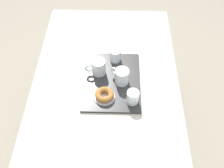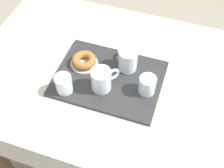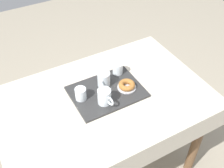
{
  "view_description": "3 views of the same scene",
  "coord_description": "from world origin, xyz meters",
  "px_view_note": "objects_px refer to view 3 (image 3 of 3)",
  "views": [
    {
      "loc": [
        -1.02,
        -0.07,
        1.98
      ],
      "look_at": [
        -0.08,
        -0.04,
        0.81
      ],
      "focal_mm": 42.11,
      "sensor_mm": 36.0,
      "label": 1
    },
    {
      "loc": [
        0.22,
        -0.76,
        1.75
      ],
      "look_at": [
        -0.01,
        -0.07,
        0.8
      ],
      "focal_mm": 47.16,
      "sensor_mm": 36.0,
      "label": 2
    },
    {
      "loc": [
        0.53,
        1.06,
        1.99
      ],
      "look_at": [
        -0.09,
        -0.06,
        0.81
      ],
      "focal_mm": 44.27,
      "sensor_mm": 36.0,
      "label": 3
    }
  ],
  "objects_px": {
    "water_glass_near": "(118,69)",
    "sugar_donut_left": "(127,85)",
    "dining_table": "(104,110)",
    "donut_plate_left": "(127,87)",
    "serving_tray": "(107,92)",
    "tea_mug_left": "(104,80)",
    "tea_mug_right": "(104,97)",
    "water_glass_far": "(81,94)"
  },
  "relations": [
    {
      "from": "tea_mug_right",
      "to": "sugar_donut_left",
      "type": "distance_m",
      "value": 0.19
    },
    {
      "from": "donut_plate_left",
      "to": "sugar_donut_left",
      "type": "xyz_separation_m",
      "value": [
        0.0,
        0.0,
        0.02
      ]
    },
    {
      "from": "serving_tray",
      "to": "tea_mug_left",
      "type": "relative_size",
      "value": 4.17
    },
    {
      "from": "dining_table",
      "to": "water_glass_far",
      "type": "relative_size",
      "value": 16.69
    },
    {
      "from": "dining_table",
      "to": "water_glass_far",
      "type": "height_order",
      "value": "water_glass_far"
    },
    {
      "from": "dining_table",
      "to": "water_glass_near",
      "type": "xyz_separation_m",
      "value": [
        -0.19,
        -0.15,
        0.16
      ]
    },
    {
      "from": "tea_mug_left",
      "to": "water_glass_near",
      "type": "height_order",
      "value": "tea_mug_left"
    },
    {
      "from": "tea_mug_right",
      "to": "sugar_donut_left",
      "type": "xyz_separation_m",
      "value": [
        -0.18,
        -0.04,
        -0.02
      ]
    },
    {
      "from": "water_glass_near",
      "to": "water_glass_far",
      "type": "xyz_separation_m",
      "value": [
        0.31,
        0.1,
        -0.0
      ]
    },
    {
      "from": "dining_table",
      "to": "tea_mug_right",
      "type": "height_order",
      "value": "tea_mug_right"
    },
    {
      "from": "serving_tray",
      "to": "dining_table",
      "type": "bearing_deg",
      "value": 41.58
    },
    {
      "from": "water_glass_near",
      "to": "donut_plate_left",
      "type": "distance_m",
      "value": 0.16
    },
    {
      "from": "water_glass_near",
      "to": "sugar_donut_left",
      "type": "bearing_deg",
      "value": 81.67
    },
    {
      "from": "dining_table",
      "to": "sugar_donut_left",
      "type": "xyz_separation_m",
      "value": [
        -0.17,
        0.0,
        0.14
      ]
    },
    {
      "from": "tea_mug_right",
      "to": "serving_tray",
      "type": "bearing_deg",
      "value": -125.33
    },
    {
      "from": "dining_table",
      "to": "water_glass_near",
      "type": "bearing_deg",
      "value": -140.73
    },
    {
      "from": "tea_mug_left",
      "to": "tea_mug_right",
      "type": "bearing_deg",
      "value": 63.94
    },
    {
      "from": "donut_plate_left",
      "to": "serving_tray",
      "type": "bearing_deg",
      "value": -16.52
    },
    {
      "from": "water_glass_near",
      "to": "water_glass_far",
      "type": "height_order",
      "value": "same"
    },
    {
      "from": "serving_tray",
      "to": "tea_mug_left",
      "type": "xyz_separation_m",
      "value": [
        -0.01,
        -0.06,
        0.05
      ]
    },
    {
      "from": "serving_tray",
      "to": "donut_plate_left",
      "type": "xyz_separation_m",
      "value": [
        -0.12,
        0.04,
        0.01
      ]
    },
    {
      "from": "dining_table",
      "to": "water_glass_near",
      "type": "distance_m",
      "value": 0.29
    },
    {
      "from": "tea_mug_left",
      "to": "donut_plate_left",
      "type": "bearing_deg",
      "value": 140.65
    },
    {
      "from": "dining_table",
      "to": "serving_tray",
      "type": "distance_m",
      "value": 0.13
    },
    {
      "from": "tea_mug_left",
      "to": "sugar_donut_left",
      "type": "xyz_separation_m",
      "value": [
        -0.11,
        0.09,
        -0.02
      ]
    },
    {
      "from": "serving_tray",
      "to": "tea_mug_left",
      "type": "bearing_deg",
      "value": -100.16
    },
    {
      "from": "donut_plate_left",
      "to": "sugar_donut_left",
      "type": "relative_size",
      "value": 1.13
    },
    {
      "from": "dining_table",
      "to": "water_glass_far",
      "type": "distance_m",
      "value": 0.21
    },
    {
      "from": "tea_mug_right",
      "to": "sugar_donut_left",
      "type": "height_order",
      "value": "tea_mug_right"
    },
    {
      "from": "tea_mug_right",
      "to": "water_glass_far",
      "type": "distance_m",
      "value": 0.15
    },
    {
      "from": "tea_mug_left",
      "to": "donut_plate_left",
      "type": "distance_m",
      "value": 0.15
    },
    {
      "from": "dining_table",
      "to": "tea_mug_right",
      "type": "relative_size",
      "value": 10.67
    },
    {
      "from": "tea_mug_right",
      "to": "water_glass_near",
      "type": "xyz_separation_m",
      "value": [
        -0.2,
        -0.2,
        -0.01
      ]
    },
    {
      "from": "dining_table",
      "to": "donut_plate_left",
      "type": "height_order",
      "value": "donut_plate_left"
    },
    {
      "from": "dining_table",
      "to": "water_glass_near",
      "type": "relative_size",
      "value": 16.69
    },
    {
      "from": "tea_mug_left",
      "to": "water_glass_near",
      "type": "relative_size",
      "value": 1.35
    },
    {
      "from": "sugar_donut_left",
      "to": "water_glass_near",
      "type": "bearing_deg",
      "value": -98.33
    },
    {
      "from": "water_glass_near",
      "to": "sugar_donut_left",
      "type": "xyz_separation_m",
      "value": [
        0.02,
        0.15,
        -0.01
      ]
    },
    {
      "from": "donut_plate_left",
      "to": "water_glass_far",
      "type": "bearing_deg",
      "value": -10.66
    },
    {
      "from": "tea_mug_right",
      "to": "water_glass_far",
      "type": "height_order",
      "value": "tea_mug_right"
    },
    {
      "from": "serving_tray",
      "to": "tea_mug_left",
      "type": "height_order",
      "value": "tea_mug_left"
    },
    {
      "from": "water_glass_far",
      "to": "donut_plate_left",
      "type": "xyz_separation_m",
      "value": [
        -0.29,
        0.05,
        -0.03
      ]
    }
  ]
}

